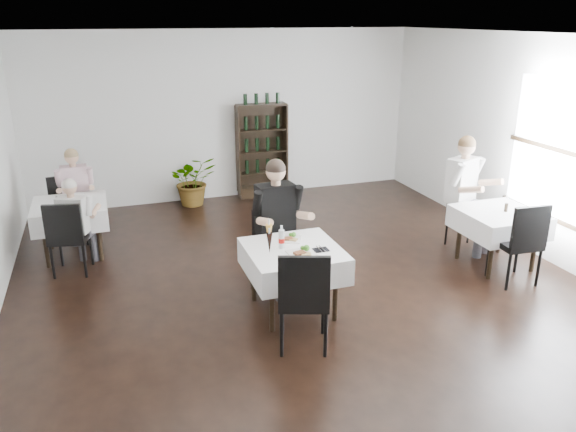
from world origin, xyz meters
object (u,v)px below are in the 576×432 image
at_px(main_table, 293,261).
at_px(diner_main, 279,216).
at_px(wine_shelf, 262,152).
at_px(potted_tree, 193,180).

height_order(main_table, diner_main, diner_main).
relative_size(wine_shelf, main_table, 1.70).
relative_size(main_table, potted_tree, 1.15).
xyz_separation_m(potted_tree, diner_main, (0.44, -3.60, 0.50)).
xyz_separation_m(wine_shelf, diner_main, (-0.88, -3.72, 0.10)).
distance_m(potted_tree, diner_main, 3.66).
bearing_deg(main_table, potted_tree, 95.65).
relative_size(wine_shelf, potted_tree, 1.96).
bearing_deg(potted_tree, diner_main, -83.06).
height_order(wine_shelf, diner_main, wine_shelf).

